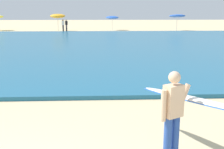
% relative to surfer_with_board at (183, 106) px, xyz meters
% --- Properties ---
extents(sea, '(120.00, 28.00, 0.14)m').
position_rel_surfer_with_board_xyz_m(sea, '(-3.38, 17.54, -0.96)').
color(sea, '#1E6084').
rests_on(sea, ground).
extents(surfer_with_board, '(1.66, 2.74, 1.73)m').
position_rel_surfer_with_board_xyz_m(surfer_with_board, '(0.00, 0.00, 0.00)').
color(surfer_with_board, '#284CA3').
rests_on(surfer_with_board, ground).
extents(beach_umbrella_1, '(2.03, 2.06, 2.37)m').
position_rel_surfer_with_board_xyz_m(beach_umbrella_1, '(-7.13, 33.58, 1.00)').
color(beach_umbrella_1, beige).
rests_on(beach_umbrella_1, ground).
extents(beach_umbrella_2, '(1.84, 1.85, 2.04)m').
position_rel_surfer_with_board_xyz_m(beach_umbrella_2, '(0.34, 35.15, 0.75)').
color(beach_umbrella_2, beige).
rests_on(beach_umbrella_2, ground).
extents(beach_umbrella_3, '(2.21, 2.24, 2.32)m').
position_rel_surfer_with_board_xyz_m(beach_umbrella_3, '(9.24, 33.53, 0.99)').
color(beach_umbrella_3, beige).
rests_on(beach_umbrella_3, ground).
extents(beachgoer_near_row_left, '(0.32, 0.20, 1.58)m').
position_rel_surfer_with_board_xyz_m(beachgoer_near_row_left, '(-6.40, 33.18, -0.19)').
color(beachgoer_near_row_left, '#383842').
rests_on(beachgoer_near_row_left, ground).
extents(beachgoer_near_row_mid, '(0.32, 0.20, 1.58)m').
position_rel_surfer_with_board_xyz_m(beachgoer_near_row_mid, '(-6.00, 33.59, -0.19)').
color(beachgoer_near_row_mid, '#383842').
rests_on(beachgoer_near_row_mid, ground).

